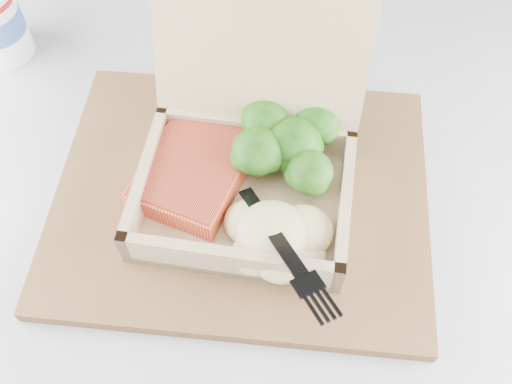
# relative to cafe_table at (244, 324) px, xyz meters

# --- Properties ---
(floor) EXTENTS (4.00, 4.00, 0.00)m
(floor) POSITION_rel_cafe_table_xyz_m (0.14, 0.31, -0.57)
(floor) COLOR gray
(floor) RESTS_ON ground
(cafe_table) EXTENTS (0.90, 0.90, 0.76)m
(cafe_table) POSITION_rel_cafe_table_xyz_m (0.00, 0.00, 0.00)
(cafe_table) COLOR black
(cafe_table) RESTS_ON floor
(serving_tray) EXTENTS (0.37, 0.30, 0.02)m
(serving_tray) POSITION_rel_cafe_table_xyz_m (-0.01, 0.06, 0.21)
(serving_tray) COLOR brown
(serving_tray) RESTS_ON cafe_table
(takeout_container) EXTENTS (0.21, 0.22, 0.18)m
(takeout_container) POSITION_rel_cafe_table_xyz_m (-0.00, 0.08, 0.26)
(takeout_container) COLOR tan
(takeout_container) RESTS_ON serving_tray
(salmon_fillet) EXTENTS (0.12, 0.14, 0.02)m
(salmon_fillet) POSITION_rel_cafe_table_xyz_m (-0.05, 0.07, 0.24)
(salmon_fillet) COLOR #FE5A31
(salmon_fillet) RESTS_ON takeout_container
(broccoli_pile) EXTENTS (0.13, 0.13, 0.05)m
(broccoli_pile) POSITION_rel_cafe_table_xyz_m (0.04, 0.10, 0.25)
(broccoli_pile) COLOR #37761A
(broccoli_pile) RESTS_ON takeout_container
(mashed_potatoes) EXTENTS (0.11, 0.09, 0.04)m
(mashed_potatoes) POSITION_rel_cafe_table_xyz_m (0.03, 0.00, 0.24)
(mashed_potatoes) COLOR #C8BA81
(mashed_potatoes) RESTS_ON takeout_container
(plastic_fork) EXTENTS (0.10, 0.15, 0.03)m
(plastic_fork) POSITION_rel_cafe_table_xyz_m (0.02, 0.02, 0.26)
(plastic_fork) COLOR black
(plastic_fork) RESTS_ON mashed_potatoes
(receipt) EXTENTS (0.10, 0.14, 0.00)m
(receipt) POSITION_rel_cafe_table_xyz_m (-0.03, 0.25, 0.20)
(receipt) COLOR silver
(receipt) RESTS_ON cafe_table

